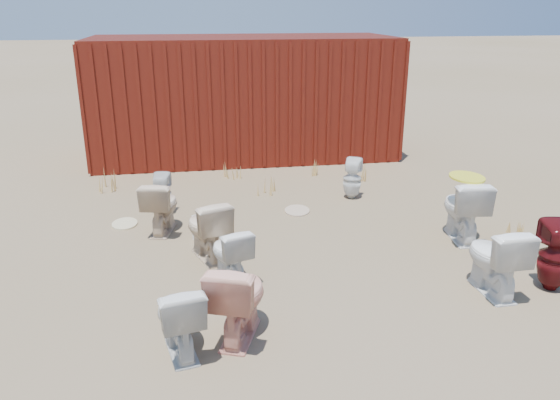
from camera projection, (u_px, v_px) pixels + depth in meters
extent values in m
plane|color=brown|center=(288.00, 257.00, 6.82)|extent=(100.00, 100.00, 0.00)
cube|color=#550E0E|center=(244.00, 97.00, 11.25)|extent=(6.00, 2.40, 2.40)
imported|color=silver|center=(178.00, 317.00, 4.84)|extent=(0.53, 0.77, 0.71)
imported|color=#F1A38B|center=(239.00, 298.00, 5.06)|extent=(0.70, 0.90, 0.81)
imported|color=white|center=(230.00, 253.00, 6.16)|extent=(0.55, 0.72, 0.65)
imported|color=#540E11|center=(555.00, 256.00, 5.93)|extent=(0.42, 0.42, 0.79)
imported|color=white|center=(495.00, 259.00, 5.86)|extent=(0.47, 0.80, 0.80)
imported|color=silver|center=(162.00, 194.00, 8.14)|extent=(0.32, 0.33, 0.63)
imported|color=beige|center=(207.00, 229.00, 6.68)|extent=(0.66, 0.86, 0.78)
imported|color=beige|center=(161.00, 206.00, 7.49)|extent=(0.57, 0.81, 0.75)
imported|color=white|center=(463.00, 209.00, 7.23)|extent=(0.57, 0.89, 0.85)
imported|color=white|center=(352.00, 179.00, 8.83)|extent=(0.40, 0.40, 0.66)
ellipsoid|color=yellow|center=(467.00, 177.00, 7.09)|extent=(0.43, 0.54, 0.02)
cube|color=white|center=(212.00, 225.00, 7.36)|extent=(0.53, 0.45, 0.35)
ellipsoid|color=#C3AB8D|center=(297.00, 211.00, 8.34)|extent=(0.46, 0.55, 0.02)
ellipsoid|color=beige|center=(125.00, 224.00, 7.84)|extent=(0.37, 0.48, 0.02)
cone|color=tan|center=(107.00, 181.00, 9.28)|extent=(0.36, 0.36, 0.32)
cone|color=tan|center=(266.00, 185.00, 9.09)|extent=(0.32, 0.32, 0.31)
cone|color=tan|center=(357.00, 172.00, 9.82)|extent=(0.36, 0.36, 0.31)
cone|color=tan|center=(232.00, 171.00, 9.94)|extent=(0.30, 0.30, 0.26)
cone|color=tan|center=(315.00, 168.00, 10.07)|extent=(0.34, 0.34, 0.27)
cone|color=tan|center=(517.00, 226.00, 7.49)|extent=(0.28, 0.28, 0.22)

